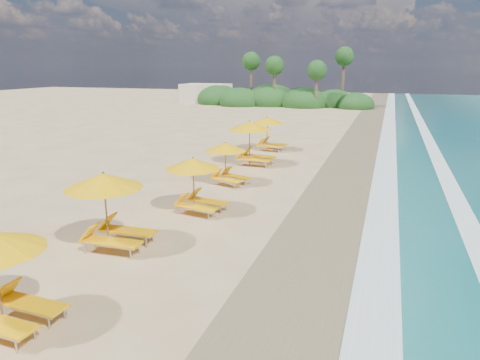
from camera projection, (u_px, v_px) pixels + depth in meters
ground at (240, 208)px, 17.75m from camera, size 160.00×160.00×0.00m
wet_sand at (340, 219)px, 16.50m from camera, size 4.00×160.00×0.01m
surf_foam at (416, 227)px, 15.65m from camera, size 4.00×160.00×0.01m
station_1 at (2, 274)px, 9.44m from camera, size 2.51×2.32×2.28m
station_2 at (111, 205)px, 13.68m from camera, size 2.73×2.53×2.48m
station_3 at (197, 181)px, 17.05m from camera, size 2.65×2.53×2.22m
station_4 at (228, 161)px, 21.14m from camera, size 2.65×2.59×2.08m
station_5 at (253, 140)px, 25.27m from camera, size 2.86×2.67×2.58m
station_6 at (270, 131)px, 29.62m from camera, size 2.72×2.57×2.33m
treeline at (277, 99)px, 62.25m from camera, size 25.80×8.80×9.74m
beach_building at (206, 93)px, 68.19m from camera, size 7.00×5.00×2.80m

